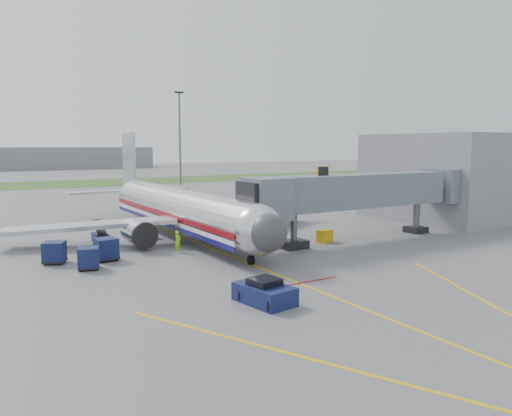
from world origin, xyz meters
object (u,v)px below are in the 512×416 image
pushback_tug (264,293)px  ramp_worker (178,242)px  airliner (180,209)px  belt_loader (101,238)px

pushback_tug → ramp_worker: size_ratio=2.05×
airliner → belt_loader: size_ratio=9.33×
airliner → pushback_tug: 21.93m
belt_loader → ramp_worker: bearing=-59.6°
belt_loader → ramp_worker: belt_loader is taller
belt_loader → pushback_tug: bearing=-81.5°
ramp_worker → belt_loader: bearing=93.9°
airliner → belt_loader: (-7.35, 0.79, -2.19)m
pushback_tug → ramp_worker: 14.87m
airliner → pushback_tug: bearing=-100.6°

